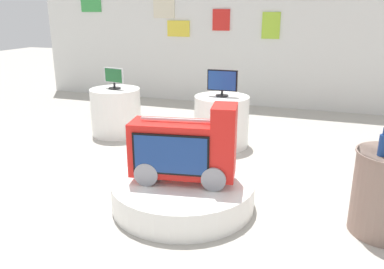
% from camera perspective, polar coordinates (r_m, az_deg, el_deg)
% --- Properties ---
extents(ground_plane, '(30.00, 30.00, 0.00)m').
position_cam_1_polar(ground_plane, '(4.56, -1.45, -8.98)').
color(ground_plane, '#B2ADA3').
extents(back_wall_display, '(10.68, 0.13, 3.15)m').
position_cam_1_polar(back_wall_display, '(8.72, 9.78, 14.40)').
color(back_wall_display, silver).
rests_on(back_wall_display, ground).
extents(main_display_pedestal, '(1.54, 1.54, 0.29)m').
position_cam_1_polar(main_display_pedestal, '(4.30, -1.31, -8.52)').
color(main_display_pedestal, white).
rests_on(main_display_pedestal, ground).
extents(novelty_firetruck_tv, '(1.15, 0.57, 0.85)m').
position_cam_1_polar(novelty_firetruck_tv, '(4.10, -1.07, -2.40)').
color(novelty_firetruck_tv, gray).
rests_on(novelty_firetruck_tv, main_display_pedestal).
extents(display_pedestal_left_rear, '(0.84, 0.84, 0.79)m').
position_cam_1_polar(display_pedestal_left_rear, '(6.78, -11.04, 3.29)').
color(display_pedestal_left_rear, white).
rests_on(display_pedestal_left_rear, ground).
extents(tv_on_left_rear, '(0.39, 0.21, 0.35)m').
position_cam_1_polar(tv_on_left_rear, '(6.66, -11.35, 8.16)').
color(tv_on_left_rear, black).
rests_on(tv_on_left_rear, display_pedestal_left_rear).
extents(display_pedestal_center_rear, '(0.84, 0.84, 0.79)m').
position_cam_1_polar(display_pedestal_center_rear, '(6.10, 4.32, 1.95)').
color(display_pedestal_center_rear, white).
rests_on(display_pedestal_center_rear, ground).
extents(tv_on_center_rear, '(0.46, 0.19, 0.40)m').
position_cam_1_polar(tv_on_center_rear, '(5.96, 4.44, 7.65)').
color(tv_on_center_rear, black).
rests_on(tv_on_center_rear, display_pedestal_center_rear).
extents(bottle_on_side_table, '(0.07, 0.07, 0.26)m').
position_cam_1_polar(bottle_on_side_table, '(3.82, 26.13, -1.31)').
color(bottle_on_side_table, navy).
rests_on(bottle_on_side_table, side_table_round).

